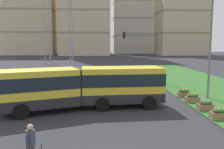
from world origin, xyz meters
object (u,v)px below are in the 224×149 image
object	(u,v)px
flower_planter_2	(219,114)
traffic_light_far_right	(145,48)
flower_planter_5	(184,93)
flower_planter_3	(205,105)
articulated_bus	(85,87)
flower_planter_4	(192,98)
apartment_tower_centre	(132,12)
pedestrian_crossing	(31,143)
apartment_tower_eastcentre	(182,3)
apartment_tower_west	(30,12)
streetlight_median	(210,41)

from	to	relation	value
flower_planter_2	traffic_light_far_right	bearing A→B (deg)	96.95
flower_planter_5	traffic_light_far_right	xyz separation A→B (m)	(-1.84, 8.73, 3.85)
flower_planter_3	traffic_light_far_right	world-z (taller)	traffic_light_far_right
articulated_bus	flower_planter_4	xyz separation A→B (m)	(8.53, 1.18, -1.23)
apartment_tower_centre	articulated_bus	bearing A→B (deg)	-99.63
flower_planter_2	flower_planter_5	world-z (taller)	same
flower_planter_2	flower_planter_4	bearing A→B (deg)	90.00
pedestrian_crossing	apartment_tower_eastcentre	size ratio (longest dim) A/B	0.04
pedestrian_crossing	flower_planter_3	world-z (taller)	pedestrian_crossing
flower_planter_2	apartment_tower_west	size ratio (longest dim) A/B	0.03
flower_planter_2	flower_planter_4	distance (m)	4.39
traffic_light_far_right	articulated_bus	bearing A→B (deg)	-119.36
flower_planter_3	traffic_light_far_right	size ratio (longest dim) A/B	0.18
apartment_tower_centre	flower_planter_3	bearing A→B (deg)	-94.86
pedestrian_crossing	traffic_light_far_right	size ratio (longest dim) A/B	0.28
articulated_bus	apartment_tower_centre	world-z (taller)	apartment_tower_centre
articulated_bus	flower_planter_5	distance (m)	9.18
flower_planter_3	streetlight_median	xyz separation A→B (m)	(1.90, 3.75, 4.59)
flower_planter_3	flower_planter_5	world-z (taller)	same
flower_planter_2	flower_planter_5	distance (m)	6.37
pedestrian_crossing	traffic_light_far_right	world-z (taller)	traffic_light_far_right
flower_planter_2	flower_planter_4	world-z (taller)	same
flower_planter_2	apartment_tower_eastcentre	size ratio (longest dim) A/B	0.03
streetlight_median	pedestrian_crossing	bearing A→B (deg)	-137.57
flower_planter_2	flower_planter_5	bearing A→B (deg)	90.00
pedestrian_crossing	flower_planter_4	distance (m)	14.02
apartment_tower_eastcentre	apartment_tower_centre	bearing A→B (deg)	134.04
flower_planter_5	streetlight_median	xyz separation A→B (m)	(1.90, -0.61, 4.59)
pedestrian_crossing	apartment_tower_centre	world-z (taller)	apartment_tower_centre
articulated_bus	flower_planter_2	size ratio (longest dim) A/B	10.90
apartment_tower_centre	apartment_tower_eastcentre	distance (m)	26.10
flower_planter_4	apartment_tower_eastcentre	size ratio (longest dim) A/B	0.03
articulated_bus	flower_planter_4	bearing A→B (deg)	7.90
apartment_tower_west	pedestrian_crossing	bearing A→B (deg)	-74.81
flower_planter_5	apartment_tower_centre	bearing A→B (deg)	84.92
pedestrian_crossing	flower_planter_3	xyz separation A→B (m)	(10.16, 7.27, -0.58)
pedestrian_crossing	flower_planter_3	size ratio (longest dim) A/B	1.58
pedestrian_crossing	flower_planter_5	xyz separation A→B (m)	(10.16, 11.63, -0.58)
flower_planter_2	streetlight_median	xyz separation A→B (m)	(1.90, 5.76, 4.59)
flower_planter_5	streetlight_median	world-z (taller)	streetlight_median
flower_planter_4	flower_planter_5	xyz separation A→B (m)	(0.00, 1.98, 0.00)
apartment_tower_centre	flower_planter_2	bearing A→B (deg)	-94.77
articulated_bus	traffic_light_far_right	distance (m)	13.90
articulated_bus	pedestrian_crossing	xyz separation A→B (m)	(-1.63, -8.47, -0.65)
apartment_tower_centre	apartment_tower_eastcentre	bearing A→B (deg)	-45.96
traffic_light_far_right	streetlight_median	size ratio (longest dim) A/B	0.68
flower_planter_3	apartment_tower_eastcentre	bearing A→B (deg)	72.35
traffic_light_far_right	apartment_tower_centre	world-z (taller)	apartment_tower_centre
flower_planter_5	apartment_tower_west	bearing A→B (deg)	113.02
flower_planter_3	apartment_tower_west	bearing A→B (deg)	112.03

